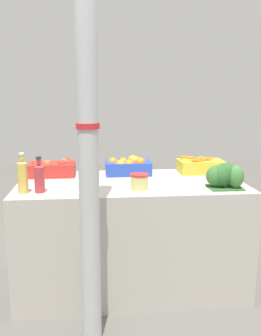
{
  "coord_description": "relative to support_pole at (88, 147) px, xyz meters",
  "views": [
    {
      "loc": [
        -0.26,
        -2.63,
        1.42
      ],
      "look_at": [
        0.0,
        0.0,
        0.9
      ],
      "focal_mm": 40.0,
      "sensor_mm": 36.0,
      "label": 1
    }
  ],
  "objects": [
    {
      "name": "carrot_crate",
      "position": [
        0.88,
        0.9,
        -0.29
      ],
      "size": [
        0.35,
        0.23,
        0.13
      ],
      "color": "gold",
      "rests_on": "market_table"
    },
    {
      "name": "support_pole",
      "position": [
        0.0,
        0.0,
        0.0
      ],
      "size": [
        0.13,
        0.13,
        2.28
      ],
      "color": "#B7BABF",
      "rests_on": "ground_plane"
    },
    {
      "name": "broccoli_pile",
      "position": [
        0.9,
        0.39,
        -0.26
      ],
      "size": [
        0.25,
        0.18,
        0.17
      ],
      "color": "#2D602D",
      "rests_on": "market_table"
    },
    {
      "name": "orange_crate",
      "position": [
        0.3,
        0.9,
        -0.28
      ],
      "size": [
        0.35,
        0.23,
        0.14
      ],
      "color": "#2847B7",
      "rests_on": "market_table"
    },
    {
      "name": "pickle_jar",
      "position": [
        0.33,
        0.41,
        -0.29
      ],
      "size": [
        0.12,
        0.12,
        0.1
      ],
      "color": "#D1CC75",
      "rests_on": "market_table"
    },
    {
      "name": "juice_bottle_golden",
      "position": [
        -0.43,
        0.4,
        -0.24
      ],
      "size": [
        0.07,
        0.07,
        0.26
      ],
      "color": "gold",
      "rests_on": "market_table"
    },
    {
      "name": "market_table",
      "position": [
        0.29,
        0.64,
        -0.74
      ],
      "size": [
        1.61,
        0.83,
        0.8
      ],
      "primitive_type": "cube",
      "color": "#B7B2A8",
      "rests_on": "ground_plane"
    },
    {
      "name": "apple_crate",
      "position": [
        -0.29,
        0.89,
        -0.29
      ],
      "size": [
        0.35,
        0.23,
        0.14
      ],
      "color": "red",
      "rests_on": "market_table"
    },
    {
      "name": "ground_plane",
      "position": [
        0.29,
        0.64,
        -1.14
      ],
      "size": [
        10.0,
        10.0,
        0.0
      ],
      "primitive_type": "plane",
      "color": "#605E59"
    },
    {
      "name": "juice_bottle_ruby",
      "position": [
        -0.32,
        0.4,
        -0.25
      ],
      "size": [
        0.07,
        0.07,
        0.23
      ],
      "color": "#B2333D",
      "rests_on": "market_table"
    }
  ]
}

